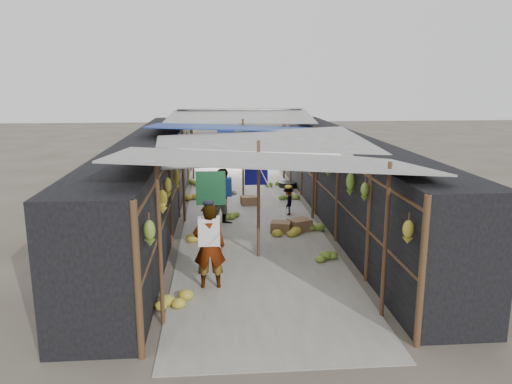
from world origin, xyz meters
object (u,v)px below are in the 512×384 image
object	(u,v)px
black_basin	(288,185)
vendor_elderly	(209,246)
shopper_blue	(224,197)
crate_near	(281,227)
vendor_seated	(288,201)

from	to	relation	value
black_basin	vendor_elderly	xyz separation A→B (m)	(-2.76, -8.85, 0.72)
vendor_elderly	shopper_blue	size ratio (longest dim) A/B	1.06
crate_near	vendor_seated	distance (m)	1.77
shopper_blue	black_basin	bearing A→B (deg)	32.91
black_basin	vendor_elderly	size ratio (longest dim) A/B	0.40
vendor_elderly	shopper_blue	xyz separation A→B (m)	(0.36, 4.20, -0.05)
shopper_blue	vendor_seated	bearing A→B (deg)	-5.74
crate_near	vendor_elderly	world-z (taller)	vendor_elderly
crate_near	black_basin	world-z (taller)	crate_near
crate_near	vendor_seated	xyz separation A→B (m)	(0.44, 1.70, 0.27)
vendor_elderly	vendor_seated	xyz separation A→B (m)	(2.22, 5.03, -0.40)
black_basin	vendor_elderly	distance (m)	9.30
black_basin	vendor_seated	world-z (taller)	vendor_seated
vendor_seated	vendor_elderly	bearing A→B (deg)	-9.43
crate_near	vendor_elderly	size ratio (longest dim) A/B	0.30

